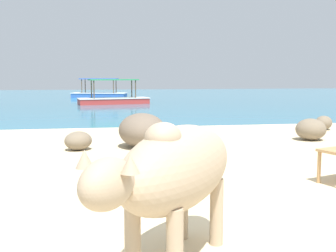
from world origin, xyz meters
name	(u,v)px	position (x,y,z in m)	size (l,w,h in m)	color
sand_beach	(234,201)	(0.00, 0.00, 0.02)	(18.00, 14.00, 0.04)	#CCB78E
water_surface	(123,99)	(0.00, 22.00, 0.00)	(60.00, 36.00, 0.03)	teal
cow	(176,170)	(-0.98, -1.51, 0.78)	(1.47, 1.85, 1.12)	tan
shore_rock_large	(324,123)	(4.39, 5.62, 0.23)	(0.56, 0.42, 0.38)	#756651
shore_rock_medium	(78,141)	(-1.96, 3.60, 0.22)	(0.55, 0.48, 0.37)	#756651
shore_rock_small	(142,130)	(-0.69, 3.72, 0.39)	(1.09, 0.94, 0.69)	#6B5B4C
shore_rock_flat	(311,129)	(3.14, 4.01, 0.28)	(0.68, 0.64, 0.49)	#756651
boat_red	(114,99)	(-0.79, 17.13, 0.29)	(3.82, 1.79, 1.29)	#C63833
boat_blue	(99,93)	(-1.52, 23.72, 0.29)	(3.85, 2.09, 1.29)	#3866B7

